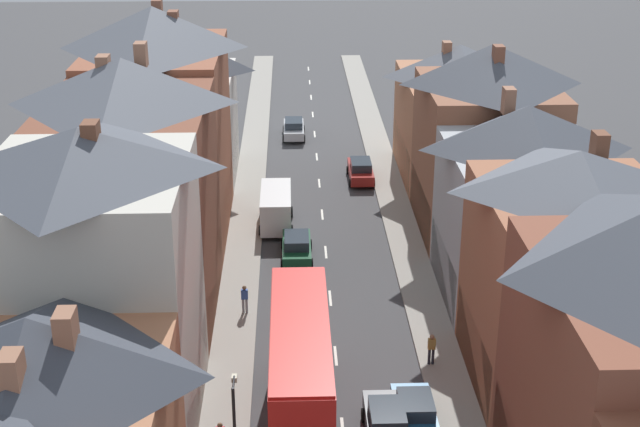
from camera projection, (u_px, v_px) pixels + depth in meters
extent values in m
cube|color=gray|center=(244.00, 239.00, 56.59)|extent=(2.20, 104.00, 0.14)
cube|color=gray|center=(404.00, 237.00, 56.91)|extent=(2.20, 104.00, 0.14)
cube|color=silver|center=(336.00, 356.00, 43.87)|extent=(0.14, 1.80, 0.01)
cube|color=silver|center=(330.00, 298.00, 49.40)|extent=(0.14, 1.80, 0.01)
cube|color=silver|center=(326.00, 252.00, 54.93)|extent=(0.14, 1.80, 0.01)
cube|color=silver|center=(322.00, 214.00, 60.46)|extent=(0.14, 1.80, 0.01)
cube|color=silver|center=(319.00, 183.00, 65.99)|extent=(0.14, 1.80, 0.01)
cube|color=silver|center=(317.00, 157.00, 71.52)|extent=(0.14, 1.80, 0.01)
cube|color=silver|center=(315.00, 134.00, 77.05)|extent=(0.14, 1.80, 0.01)
cube|color=silver|center=(313.00, 114.00, 82.58)|extent=(0.14, 1.80, 0.01)
cube|color=silver|center=(311.00, 97.00, 88.11)|extent=(0.14, 1.80, 0.01)
cube|color=silver|center=(310.00, 82.00, 93.64)|extent=(0.14, 1.80, 0.01)
cube|color=silver|center=(308.00, 69.00, 99.17)|extent=(0.14, 1.80, 0.01)
pyramid|color=#383D47|center=(30.00, 350.00, 27.38)|extent=(8.00, 8.54, 2.25)
cube|color=#99664C|center=(66.00, 332.00, 27.00)|extent=(0.60, 0.90, 1.40)
cube|color=#99664C|center=(11.00, 371.00, 25.32)|extent=(0.60, 0.90, 1.09)
cube|color=beige|center=(96.00, 302.00, 36.73)|extent=(8.00, 9.11, 11.70)
cube|color=maroon|center=(197.00, 388.00, 38.49)|extent=(0.12, 8.38, 3.20)
pyramid|color=#474C56|center=(79.00, 149.00, 34.14)|extent=(8.00, 9.11, 1.68)
cube|color=brown|center=(91.00, 136.00, 33.83)|extent=(0.60, 0.90, 1.09)
cube|color=brown|center=(134.00, 212.00, 45.76)|extent=(8.00, 10.45, 11.60)
cube|color=olive|center=(214.00, 284.00, 47.51)|extent=(0.12, 9.61, 3.20)
pyramid|color=#565B66|center=(122.00, 81.00, 43.08)|extent=(8.00, 10.45, 2.25)
cube|color=#99664C|center=(104.00, 67.00, 43.17)|extent=(0.60, 0.90, 1.16)
cube|color=#99664C|center=(141.00, 55.00, 45.53)|extent=(0.60, 0.90, 1.25)
cube|color=#935138|center=(161.00, 142.00, 55.79)|extent=(8.00, 11.47, 11.97)
cube|color=maroon|center=(227.00, 206.00, 57.61)|extent=(0.12, 10.55, 3.20)
pyramid|color=#565B66|center=(153.00, 27.00, 53.00)|extent=(8.00, 11.47, 2.47)
cube|color=brown|center=(157.00, 9.00, 55.12)|extent=(0.60, 0.90, 1.19)
cube|color=brown|center=(173.00, 19.00, 53.05)|extent=(0.60, 0.90, 0.92)
cube|color=silver|center=(180.00, 125.00, 65.68)|extent=(8.00, 8.37, 8.11)
cube|color=#1E5133|center=(235.00, 156.00, 66.76)|extent=(0.12, 7.70, 3.20)
pyramid|color=#383D47|center=(176.00, 52.00, 63.58)|extent=(8.00, 8.37, 2.80)
cube|color=#99664C|center=(189.00, 38.00, 65.58)|extent=(0.60, 0.90, 1.05)
cube|color=#A36042|center=(565.00, 290.00, 40.08)|extent=(8.00, 8.40, 9.54)
cube|color=black|center=(474.00, 352.00, 41.18)|extent=(0.12, 7.73, 3.20)
pyramid|color=#565B66|center=(579.00, 171.00, 37.88)|extent=(8.00, 8.40, 1.83)
cube|color=brown|center=(599.00, 146.00, 39.02)|extent=(0.60, 0.90, 1.25)
cube|color=#ADB2B7|center=(519.00, 224.00, 48.15)|extent=(8.00, 8.69, 8.57)
cube|color=#1E5133|center=(444.00, 270.00, 49.06)|extent=(0.12, 8.00, 3.20)
pyramid|color=#474C56|center=(528.00, 128.00, 46.04)|extent=(8.00, 8.69, 2.36)
cube|color=#99664C|center=(509.00, 101.00, 48.04)|extent=(0.60, 0.90, 1.45)
cube|color=brown|center=(485.00, 159.00, 56.32)|extent=(8.00, 9.52, 9.71)
cube|color=#1E5133|center=(421.00, 207.00, 57.46)|extent=(0.12, 8.76, 3.20)
pyramid|color=#474C56|center=(492.00, 64.00, 53.97)|extent=(8.00, 9.52, 2.46)
cube|color=brown|center=(498.00, 58.00, 52.42)|extent=(0.60, 0.90, 1.44)
cube|color=#B2704C|center=(456.00, 127.00, 66.09)|extent=(8.00, 10.82, 7.66)
cube|color=#1E5133|center=(402.00, 156.00, 66.83)|extent=(0.12, 9.95, 3.20)
pyramid|color=#565B66|center=(460.00, 60.00, 64.17)|extent=(8.00, 10.82, 2.32)
cube|color=#99664C|center=(447.00, 51.00, 63.93)|extent=(0.60, 0.90, 1.36)
cube|color=red|center=(301.00, 399.00, 37.63)|extent=(2.44, 10.80, 2.50)
cube|color=red|center=(300.00, 350.00, 36.71)|extent=(2.44, 10.58, 2.30)
cube|color=red|center=(300.00, 325.00, 36.24)|extent=(2.39, 10.37, 0.10)
cube|color=#28333D|center=(299.00, 331.00, 42.49)|extent=(2.20, 0.10, 1.20)
cube|color=#28333D|center=(299.00, 288.00, 41.60)|extent=(2.20, 0.10, 1.10)
cube|color=#28333D|center=(272.00, 394.00, 37.50)|extent=(0.06, 9.18, 0.90)
cube|color=#28333D|center=(271.00, 348.00, 36.63)|extent=(0.06, 9.18, 0.90)
cube|color=yellow|center=(298.00, 272.00, 41.29)|extent=(1.34, 0.08, 0.32)
cylinder|color=black|center=(273.00, 378.00, 41.13)|extent=(0.30, 1.00, 1.00)
cylinder|color=black|center=(326.00, 377.00, 41.20)|extent=(0.30, 1.00, 1.00)
cube|color=#236093|center=(415.00, 415.00, 38.27)|extent=(1.70, 3.80, 0.69)
cube|color=#28333D|center=(416.00, 405.00, 37.85)|extent=(1.46, 1.90, 0.60)
cylinder|color=black|center=(392.00, 406.00, 39.46)|extent=(0.20, 0.62, 0.62)
cylinder|color=black|center=(430.00, 405.00, 39.52)|extent=(0.20, 0.62, 0.62)
cube|color=black|center=(386.00, 425.00, 37.52)|extent=(1.70, 4.10, 0.77)
cube|color=#28333D|center=(387.00, 415.00, 37.06)|extent=(1.46, 2.05, 0.60)
cylinder|color=black|center=(364.00, 415.00, 38.81)|extent=(0.20, 0.62, 0.62)
cylinder|color=black|center=(402.00, 414.00, 38.86)|extent=(0.20, 0.62, 0.62)
cube|color=#144728|center=(297.00, 249.00, 53.86)|extent=(1.70, 4.37, 0.69)
cube|color=#28333D|center=(297.00, 240.00, 53.41)|extent=(1.46, 2.19, 0.60)
cylinder|color=black|center=(283.00, 245.00, 55.22)|extent=(0.20, 0.62, 0.62)
cylinder|color=black|center=(310.00, 244.00, 55.27)|extent=(0.20, 0.62, 0.62)
cylinder|color=black|center=(283.00, 264.00, 52.72)|extent=(0.20, 0.62, 0.62)
cylinder|color=black|center=(311.00, 263.00, 52.77)|extent=(0.20, 0.62, 0.62)
cube|color=#B7BABF|center=(294.00, 130.00, 76.00)|extent=(1.70, 4.48, 0.70)
cube|color=#28333D|center=(294.00, 123.00, 75.55)|extent=(1.46, 2.24, 0.60)
cylinder|color=black|center=(284.00, 129.00, 77.39)|extent=(0.20, 0.62, 0.62)
cylinder|color=black|center=(303.00, 129.00, 77.45)|extent=(0.20, 0.62, 0.62)
cylinder|color=black|center=(284.00, 139.00, 74.83)|extent=(0.20, 0.62, 0.62)
cylinder|color=black|center=(304.00, 139.00, 74.89)|extent=(0.20, 0.62, 0.62)
cube|color=maroon|center=(361.00, 172.00, 66.33)|extent=(1.70, 4.51, 0.72)
cube|color=#28333D|center=(361.00, 164.00, 65.86)|extent=(1.46, 2.25, 0.60)
cylinder|color=black|center=(348.00, 170.00, 67.73)|extent=(0.20, 0.62, 0.62)
cylinder|color=black|center=(370.00, 170.00, 67.78)|extent=(0.20, 0.62, 0.62)
cylinder|color=black|center=(350.00, 183.00, 65.15)|extent=(0.20, 0.62, 0.62)
cylinder|color=black|center=(373.00, 183.00, 65.21)|extent=(0.20, 0.62, 0.62)
cube|color=white|center=(276.00, 207.00, 58.15)|extent=(1.96, 5.20, 2.10)
cube|color=#28333D|center=(276.00, 189.00, 60.38)|extent=(1.76, 0.10, 0.90)
cylinder|color=black|center=(262.00, 212.00, 59.94)|extent=(0.24, 0.72, 0.72)
cylinder|color=black|center=(291.00, 212.00, 60.00)|extent=(0.24, 0.72, 0.72)
cylinder|color=black|center=(261.00, 231.00, 57.06)|extent=(0.24, 0.72, 0.72)
cylinder|color=black|center=(291.00, 230.00, 57.13)|extent=(0.24, 0.72, 0.72)
sphere|color=brown|center=(220.00, 425.00, 35.95)|extent=(0.22, 0.22, 0.22)
cylinder|color=#23232D|center=(429.00, 356.00, 42.78)|extent=(0.14, 0.14, 0.84)
cylinder|color=#23232D|center=(433.00, 356.00, 42.79)|extent=(0.14, 0.14, 0.84)
cube|color=#A87A38|center=(432.00, 344.00, 42.52)|extent=(0.36, 0.22, 0.54)
sphere|color=#9E7051|center=(432.00, 337.00, 42.37)|extent=(0.22, 0.22, 0.22)
cylinder|color=gray|center=(243.00, 306.00, 47.44)|extent=(0.14, 0.14, 0.84)
cylinder|color=gray|center=(247.00, 306.00, 47.45)|extent=(0.14, 0.14, 0.84)
cube|color=#2D4C9E|center=(244.00, 294.00, 47.18)|extent=(0.36, 0.22, 0.54)
sphere|color=brown|center=(244.00, 288.00, 47.03)|extent=(0.22, 0.22, 0.22)
cylinder|color=black|center=(234.00, 383.00, 32.05)|extent=(0.08, 0.90, 0.08)
cube|color=beige|center=(234.00, 378.00, 32.50)|extent=(0.20, 0.32, 0.20)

